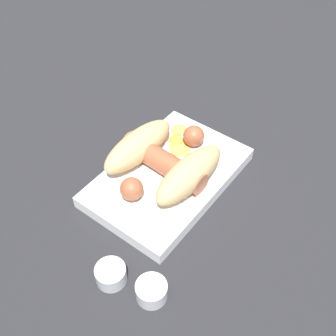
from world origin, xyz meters
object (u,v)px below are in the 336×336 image
object	(u,v)px
condiment_cup_near	(111,275)
food_tray	(168,177)
sausage	(164,161)
condiment_cup_far	(152,291)
bread_roll	(164,159)

from	to	relation	value
condiment_cup_near	food_tray	bearing A→B (deg)	13.67
sausage	food_tray	bearing A→B (deg)	-107.86
condiment_cup_far	food_tray	bearing A→B (deg)	31.03
food_tray	condiment_cup_near	size ratio (longest dim) A/B	6.15
bread_roll	sausage	size ratio (longest dim) A/B	0.85
food_tray	bread_roll	distance (m)	0.04
food_tray	condiment_cup_near	xyz separation A→B (m)	(-0.18, -0.04, 0.00)
condiment_cup_far	condiment_cup_near	bearing A→B (deg)	103.67
sausage	condiment_cup_far	xyz separation A→B (m)	(-0.17, -0.11, -0.03)
bread_roll	food_tray	bearing A→B (deg)	-101.61
bread_roll	condiment_cup_far	bearing A→B (deg)	-146.97
food_tray	condiment_cup_near	bearing A→B (deg)	-166.33
sausage	condiment_cup_far	distance (m)	0.21
food_tray	bread_roll	world-z (taller)	bread_roll
sausage	condiment_cup_near	xyz separation A→B (m)	(-0.19, -0.05, -0.03)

